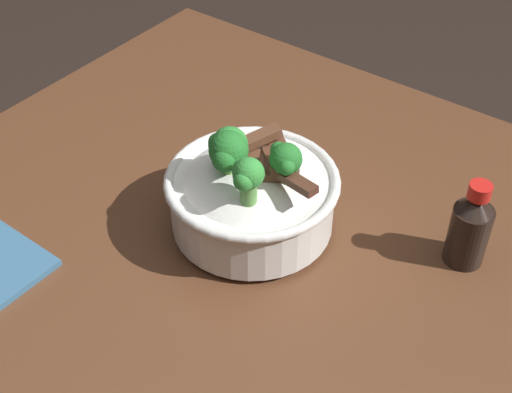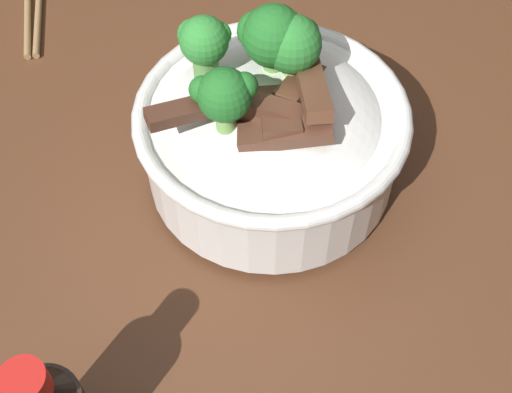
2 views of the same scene
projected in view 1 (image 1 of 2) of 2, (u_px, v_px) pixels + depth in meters
dining_table at (286, 393)px, 0.82m from camera, size 1.21×1.08×0.78m
rice_bowl at (252, 192)px, 0.86m from camera, size 0.21×0.21×0.15m
soy_sauce_bottle at (470, 228)px, 0.83m from camera, size 0.05×0.05×0.12m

